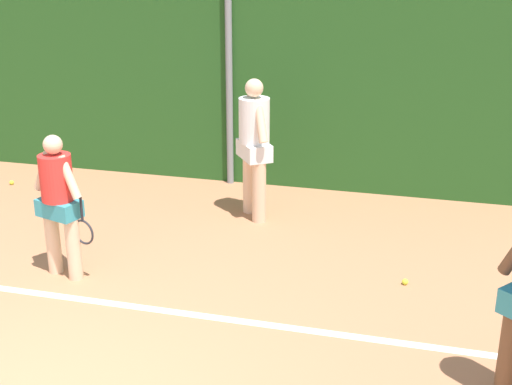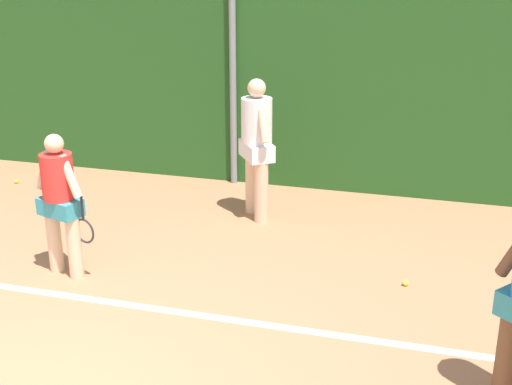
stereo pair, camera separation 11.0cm
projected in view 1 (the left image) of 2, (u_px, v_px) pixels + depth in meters
The scene contains 9 objects.
ground_plane at pixel (109, 316), 6.75m from camera, with size 31.77×31.77×0.00m, color #B2704C.
hedge_fence_backdrop at pixel (233, 83), 10.17m from camera, with size 20.65×0.25×3.02m, color #23511E.
fence_post_center at pixel (229, 78), 9.98m from camera, with size 0.10×0.10×3.21m, color gray.
court_baseline_paint at pixel (119, 304), 6.96m from camera, with size 15.09×0.10×0.01m, color white.
player_midcourt at pixel (59, 199), 7.28m from camera, with size 0.75×0.40×1.60m.
player_backcourt_far at pixel (254, 141), 8.87m from camera, with size 0.57×0.66×1.86m.
tennis_ball_2 at pixel (12, 183), 10.43m from camera, with size 0.07×0.07×0.07m, color #CCDB33.
tennis_ball_3 at pixel (69, 202), 9.65m from camera, with size 0.07×0.07×0.07m, color #CCDB33.
tennis_ball_5 at pixel (405, 282), 7.36m from camera, with size 0.07×0.07×0.07m, color #CCDB33.
Camera 1 is at (2.91, -3.57, 3.44)m, focal length 48.13 mm.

